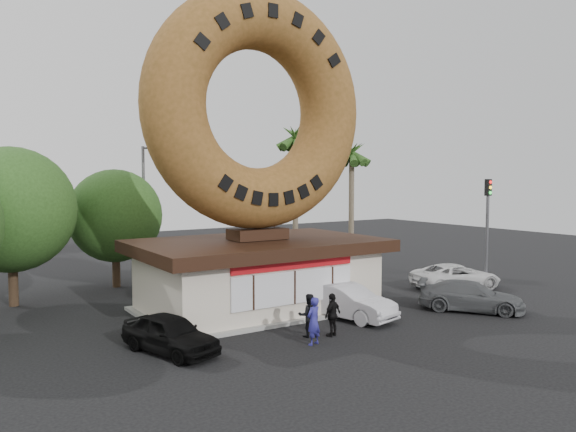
{
  "coord_description": "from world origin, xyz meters",
  "views": [
    {
      "loc": [
        -13.01,
        -16.49,
        6.2
      ],
      "look_at": [
        0.38,
        4.0,
        4.49
      ],
      "focal_mm": 35.0,
      "sensor_mm": 36.0,
      "label": 1
    }
  ],
  "objects_px": {
    "person_right": "(333,315)",
    "person_center": "(309,315)",
    "car_black": "(170,334)",
    "car_silver": "(347,301)",
    "street_lamp": "(146,206)",
    "car_grey": "(471,296)",
    "car_white": "(456,276)",
    "traffic_signal": "(488,218)",
    "donut_shop": "(258,272)",
    "person_left": "(314,321)",
    "giant_donut": "(257,109)"
  },
  "relations": [
    {
      "from": "person_right",
      "to": "person_center",
      "type": "bearing_deg",
      "value": -47.67
    },
    {
      "from": "car_black",
      "to": "car_silver",
      "type": "xyz_separation_m",
      "value": [
        8.29,
        0.39,
        0.06
      ]
    },
    {
      "from": "street_lamp",
      "to": "car_grey",
      "type": "height_order",
      "value": "street_lamp"
    },
    {
      "from": "person_right",
      "to": "car_black",
      "type": "bearing_deg",
      "value": -32.92
    },
    {
      "from": "car_white",
      "to": "person_center",
      "type": "bearing_deg",
      "value": 119.09
    },
    {
      "from": "car_black",
      "to": "car_silver",
      "type": "height_order",
      "value": "car_silver"
    },
    {
      "from": "person_center",
      "to": "traffic_signal",
      "type": "bearing_deg",
      "value": -146.37
    },
    {
      "from": "donut_shop",
      "to": "person_right",
      "type": "xyz_separation_m",
      "value": [
        0.19,
        -5.44,
        -0.92
      ]
    },
    {
      "from": "person_left",
      "to": "car_black",
      "type": "xyz_separation_m",
      "value": [
        -4.79,
        1.98,
        -0.2
      ]
    },
    {
      "from": "car_grey",
      "to": "person_center",
      "type": "bearing_deg",
      "value": 138.26
    },
    {
      "from": "street_lamp",
      "to": "traffic_signal",
      "type": "relative_size",
      "value": 1.32
    },
    {
      "from": "donut_shop",
      "to": "car_silver",
      "type": "distance_m",
      "value": 4.44
    },
    {
      "from": "giant_donut",
      "to": "person_center",
      "type": "xyz_separation_m",
      "value": [
        -0.64,
        -5.01,
        -8.45
      ]
    },
    {
      "from": "street_lamp",
      "to": "person_center",
      "type": "xyz_separation_m",
      "value": [
        1.22,
        -15.01,
        -3.64
      ]
    },
    {
      "from": "person_left",
      "to": "car_black",
      "type": "height_order",
      "value": "person_left"
    },
    {
      "from": "person_right",
      "to": "car_grey",
      "type": "xyz_separation_m",
      "value": [
        7.89,
        -0.23,
        -0.16
      ]
    },
    {
      "from": "giant_donut",
      "to": "traffic_signal",
      "type": "bearing_deg",
      "value": -8.17
    },
    {
      "from": "traffic_signal",
      "to": "person_center",
      "type": "bearing_deg",
      "value": -168.4
    },
    {
      "from": "traffic_signal",
      "to": "car_white",
      "type": "bearing_deg",
      "value": 176.02
    },
    {
      "from": "donut_shop",
      "to": "giant_donut",
      "type": "xyz_separation_m",
      "value": [
        0.0,
        0.02,
        7.52
      ]
    },
    {
      "from": "person_right",
      "to": "car_grey",
      "type": "relative_size",
      "value": 0.36
    },
    {
      "from": "donut_shop",
      "to": "person_center",
      "type": "relative_size",
      "value": 6.66
    },
    {
      "from": "person_center",
      "to": "car_black",
      "type": "height_order",
      "value": "person_center"
    },
    {
      "from": "street_lamp",
      "to": "person_right",
      "type": "distance_m",
      "value": 16.01
    },
    {
      "from": "giant_donut",
      "to": "car_white",
      "type": "height_order",
      "value": "giant_donut"
    },
    {
      "from": "traffic_signal",
      "to": "car_white",
      "type": "height_order",
      "value": "traffic_signal"
    },
    {
      "from": "person_center",
      "to": "car_black",
      "type": "distance_m",
      "value": 5.34
    },
    {
      "from": "person_right",
      "to": "car_white",
      "type": "bearing_deg",
      "value": 178.25
    },
    {
      "from": "donut_shop",
      "to": "giant_donut",
      "type": "bearing_deg",
      "value": 90.0
    },
    {
      "from": "person_left",
      "to": "car_grey",
      "type": "relative_size",
      "value": 0.38
    },
    {
      "from": "giant_donut",
      "to": "person_right",
      "type": "xyz_separation_m",
      "value": [
        0.19,
        -5.46,
        -8.44
      ]
    },
    {
      "from": "giant_donut",
      "to": "street_lamp",
      "type": "distance_m",
      "value": 11.25
    },
    {
      "from": "person_center",
      "to": "person_right",
      "type": "distance_m",
      "value": 0.94
    },
    {
      "from": "car_silver",
      "to": "car_black",
      "type": "bearing_deg",
      "value": 168.9
    },
    {
      "from": "donut_shop",
      "to": "car_white",
      "type": "xyz_separation_m",
      "value": [
        11.61,
        -1.83,
        -1.07
      ]
    },
    {
      "from": "giant_donut",
      "to": "traffic_signal",
      "type": "height_order",
      "value": "giant_donut"
    },
    {
      "from": "street_lamp",
      "to": "car_black",
      "type": "distance_m",
      "value": 15.05
    },
    {
      "from": "person_left",
      "to": "person_right",
      "type": "relative_size",
      "value": 1.05
    },
    {
      "from": "giant_donut",
      "to": "car_white",
      "type": "distance_m",
      "value": 14.56
    },
    {
      "from": "person_left",
      "to": "person_center",
      "type": "height_order",
      "value": "person_left"
    },
    {
      "from": "person_right",
      "to": "car_black",
      "type": "height_order",
      "value": "person_right"
    },
    {
      "from": "person_center",
      "to": "car_black",
      "type": "bearing_deg",
      "value": 11.02
    },
    {
      "from": "traffic_signal",
      "to": "car_silver",
      "type": "distance_m",
      "value": 12.11
    },
    {
      "from": "donut_shop",
      "to": "car_black",
      "type": "height_order",
      "value": "donut_shop"
    },
    {
      "from": "donut_shop",
      "to": "traffic_signal",
      "type": "distance_m",
      "value": 14.3
    },
    {
      "from": "person_left",
      "to": "car_black",
      "type": "relative_size",
      "value": 0.44
    },
    {
      "from": "street_lamp",
      "to": "traffic_signal",
      "type": "xyz_separation_m",
      "value": [
        15.86,
        -12.01,
        -0.61
      ]
    },
    {
      "from": "person_left",
      "to": "car_black",
      "type": "bearing_deg",
      "value": -37.92
    },
    {
      "from": "car_silver",
      "to": "person_left",
      "type": "bearing_deg",
      "value": -159.71
    },
    {
      "from": "car_silver",
      "to": "car_white",
      "type": "distance_m",
      "value": 9.36
    }
  ]
}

